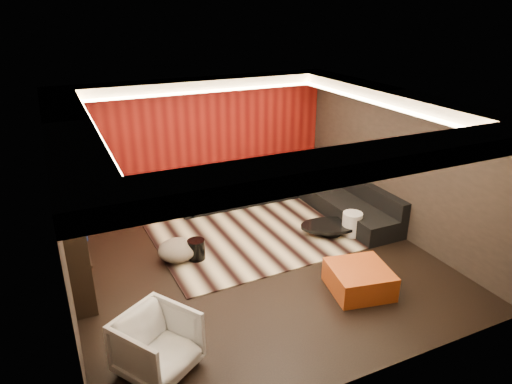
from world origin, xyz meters
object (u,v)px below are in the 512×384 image
orange_ottoman (359,279)px  coffee_table (330,229)px  white_side_table (352,224)px  sectional_sofa (290,195)px  drum_stool (196,249)px  armchair (157,344)px

orange_ottoman → coffee_table: bearing=70.1°
white_side_table → coffee_table: bearing=150.0°
sectional_sofa → white_side_table: bearing=-77.3°
orange_ottoman → sectional_sofa: bearing=79.7°
coffee_table → sectional_sofa: sectional_sofa is taller
coffee_table → sectional_sofa: 1.56m
sectional_sofa → drum_stool: bearing=-152.6°
drum_stool → sectional_sofa: (2.64, 1.37, 0.06)m
sectional_sofa → armchair: bearing=-136.4°
drum_stool → armchair: size_ratio=0.42×
orange_ottoman → armchair: armchair is taller
drum_stool → white_side_table: bearing=-7.4°
white_side_table → sectional_sofa: 1.81m
armchair → sectional_sofa: bearing=10.7°
white_side_table → sectional_sofa: (-0.40, 1.76, 0.02)m
white_side_table → armchair: bearing=-155.6°
orange_ottoman → sectional_sofa: 3.40m
coffee_table → armchair: size_ratio=1.37×
drum_stool → orange_ottoman: size_ratio=0.40×
coffee_table → drum_stool: (-2.68, 0.19, 0.08)m
coffee_table → white_side_table: 0.43m
orange_ottoman → armchair: bearing=-173.7°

